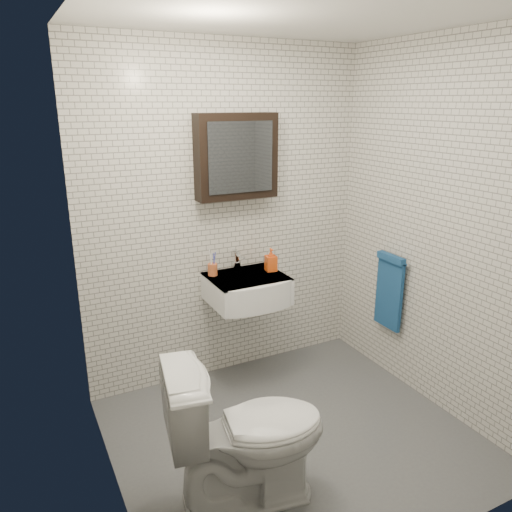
% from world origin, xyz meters
% --- Properties ---
extents(ground, '(2.20, 2.00, 0.01)m').
position_xyz_m(ground, '(0.00, 0.00, 0.01)').
color(ground, '#4F5257').
rests_on(ground, ground).
extents(room_shell, '(2.22, 2.02, 2.51)m').
position_xyz_m(room_shell, '(0.00, 0.00, 1.47)').
color(room_shell, silver).
rests_on(room_shell, ground).
extents(washbasin, '(0.55, 0.50, 0.20)m').
position_xyz_m(washbasin, '(0.05, 0.73, 0.76)').
color(washbasin, white).
rests_on(washbasin, room_shell).
extents(faucet, '(0.06, 0.20, 0.15)m').
position_xyz_m(faucet, '(0.05, 0.93, 0.92)').
color(faucet, silver).
rests_on(faucet, washbasin).
extents(mirror_cabinet, '(0.60, 0.15, 0.60)m').
position_xyz_m(mirror_cabinet, '(0.05, 0.93, 1.70)').
color(mirror_cabinet, black).
rests_on(mirror_cabinet, room_shell).
extents(towel_rail, '(0.09, 0.30, 0.58)m').
position_xyz_m(towel_rail, '(1.04, 0.35, 0.72)').
color(towel_rail, silver).
rests_on(towel_rail, room_shell).
extents(toothbrush_cup, '(0.08, 0.08, 0.20)m').
position_xyz_m(toothbrush_cup, '(-0.16, 0.90, 0.90)').
color(toothbrush_cup, '#B8562E').
rests_on(toothbrush_cup, washbasin).
extents(soap_bottle, '(0.09, 0.09, 0.17)m').
position_xyz_m(soap_bottle, '(0.27, 0.80, 0.94)').
color(soap_bottle, orange).
rests_on(soap_bottle, washbasin).
extents(toilet, '(0.90, 0.61, 0.84)m').
position_xyz_m(toilet, '(-0.49, -0.33, 0.42)').
color(toilet, white).
rests_on(toilet, ground).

